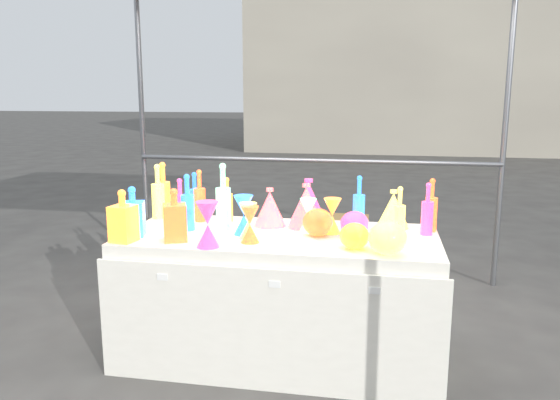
% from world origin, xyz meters
% --- Properties ---
extents(ground, '(80.00, 80.00, 0.00)m').
position_xyz_m(ground, '(0.00, 0.00, 0.00)').
color(ground, '#5A5853').
rests_on(ground, ground).
extents(display_table, '(1.84, 0.83, 0.75)m').
position_xyz_m(display_table, '(0.00, -0.01, 0.37)').
color(display_table, white).
rests_on(display_table, ground).
extents(background_building, '(14.00, 6.00, 6.00)m').
position_xyz_m(background_building, '(4.00, 14.00, 3.00)').
color(background_building, '#B3AA95').
rests_on(background_building, ground).
extents(cardboard_box_closed, '(0.57, 0.41, 0.41)m').
position_xyz_m(cardboard_box_closed, '(0.19, 1.95, 0.21)').
color(cardboard_box_closed, '#AB824D').
rests_on(cardboard_box_closed, ground).
extents(cardboard_box_flat, '(0.83, 0.65, 0.06)m').
position_xyz_m(cardboard_box_flat, '(-0.10, 2.30, 0.03)').
color(cardboard_box_flat, '#AB824D').
rests_on(cardboard_box_flat, ground).
extents(bottle_0, '(0.12, 0.12, 0.36)m').
position_xyz_m(bottle_0, '(-0.85, 0.35, 0.93)').
color(bottle_0, red).
rests_on(bottle_0, display_table).
extents(bottle_1, '(0.09, 0.09, 0.30)m').
position_xyz_m(bottle_1, '(-0.61, 0.29, 0.90)').
color(bottle_1, '#18873B').
rests_on(bottle_1, display_table).
extents(bottle_2, '(0.09, 0.09, 0.33)m').
position_xyz_m(bottle_2, '(-0.56, 0.23, 0.92)').
color(bottle_2, orange).
rests_on(bottle_2, display_table).
extents(bottle_3, '(0.10, 0.10, 0.28)m').
position_xyz_m(bottle_3, '(-0.66, 0.16, 0.89)').
color(bottle_3, blue).
rests_on(bottle_3, display_table).
extents(bottle_4, '(0.11, 0.11, 0.35)m').
position_xyz_m(bottle_4, '(-0.85, 0.26, 0.93)').
color(bottle_4, '#157E88').
rests_on(bottle_4, display_table).
extents(bottle_5, '(0.11, 0.11, 0.40)m').
position_xyz_m(bottle_5, '(-0.34, 0.01, 0.95)').
color(bottle_5, '#CD297E').
rests_on(bottle_5, display_table).
extents(bottle_6, '(0.08, 0.08, 0.28)m').
position_xyz_m(bottle_6, '(-0.39, 0.25, 0.89)').
color(bottle_6, red).
rests_on(bottle_6, display_table).
extents(bottle_7, '(0.08, 0.08, 0.34)m').
position_xyz_m(bottle_7, '(-0.55, -0.01, 0.92)').
color(bottle_7, '#18873B').
rests_on(bottle_7, display_table).
extents(decanter_0, '(0.14, 0.14, 0.29)m').
position_xyz_m(decanter_0, '(-0.81, -0.31, 0.89)').
color(decanter_0, red).
rests_on(decanter_0, display_table).
extents(decanter_1, '(0.16, 0.16, 0.29)m').
position_xyz_m(decanter_1, '(-0.54, -0.24, 0.90)').
color(decanter_1, orange).
rests_on(decanter_1, display_table).
extents(decanter_2, '(0.15, 0.15, 0.29)m').
position_xyz_m(decanter_2, '(-0.81, -0.19, 0.89)').
color(decanter_2, '#18873B').
rests_on(decanter_2, display_table).
extents(hourglass_0, '(0.12, 0.12, 0.20)m').
position_xyz_m(hourglass_0, '(-0.13, -0.21, 0.85)').
color(hourglass_0, orange).
rests_on(hourglass_0, display_table).
extents(hourglass_1, '(0.14, 0.14, 0.24)m').
position_xyz_m(hourglass_1, '(-0.32, -0.34, 0.87)').
color(hourglass_1, blue).
rests_on(hourglass_1, display_table).
extents(hourglass_2, '(0.13, 0.13, 0.20)m').
position_xyz_m(hourglass_2, '(-0.16, -0.12, 0.85)').
color(hourglass_2, '#157E88').
rests_on(hourglass_2, display_table).
extents(hourglass_3, '(0.12, 0.12, 0.20)m').
position_xyz_m(hourglass_3, '(0.15, 0.08, 0.85)').
color(hourglass_3, '#CD297E').
rests_on(hourglass_3, display_table).
extents(hourglass_4, '(0.13, 0.13, 0.21)m').
position_xyz_m(hourglass_4, '(0.29, 0.07, 0.85)').
color(hourglass_4, red).
rests_on(hourglass_4, display_table).
extents(hourglass_5, '(0.14, 0.14, 0.23)m').
position_xyz_m(hourglass_5, '(-0.20, -0.05, 0.86)').
color(hourglass_5, '#18873B').
rests_on(hourglass_5, display_table).
extents(globe_0, '(0.17, 0.17, 0.12)m').
position_xyz_m(globe_0, '(0.44, -0.23, 0.81)').
color(globe_0, red).
rests_on(globe_0, display_table).
extents(globe_1, '(0.25, 0.25, 0.15)m').
position_xyz_m(globe_1, '(0.60, -0.30, 0.83)').
color(globe_1, '#157E88').
rests_on(globe_1, display_table).
extents(globe_2, '(0.22, 0.22, 0.14)m').
position_xyz_m(globe_2, '(0.22, 0.00, 0.82)').
color(globe_2, orange).
rests_on(globe_2, display_table).
extents(globe_3, '(0.22, 0.22, 0.13)m').
position_xyz_m(globe_3, '(0.42, 0.02, 0.82)').
color(globe_3, blue).
rests_on(globe_3, display_table).
extents(lampshade_0, '(0.26, 0.26, 0.24)m').
position_xyz_m(lampshade_0, '(-0.10, 0.18, 0.87)').
color(lampshade_0, yellow).
rests_on(lampshade_0, display_table).
extents(lampshade_1, '(0.26, 0.26, 0.27)m').
position_xyz_m(lampshade_1, '(0.13, 0.19, 0.88)').
color(lampshade_1, yellow).
rests_on(lampshade_1, display_table).
extents(lampshade_2, '(0.32, 0.32, 0.28)m').
position_xyz_m(lampshade_2, '(0.13, 0.28, 0.89)').
color(lampshade_2, blue).
rests_on(lampshade_2, display_table).
extents(lampshade_3, '(0.22, 0.22, 0.23)m').
position_xyz_m(lampshade_3, '(0.64, 0.28, 0.87)').
color(lampshade_3, '#157E88').
rests_on(lampshade_3, display_table).
extents(bottle_8, '(0.09, 0.09, 0.32)m').
position_xyz_m(bottle_8, '(0.44, 0.22, 0.91)').
color(bottle_8, '#18873B').
rests_on(bottle_8, display_table).
extents(bottle_9, '(0.08, 0.08, 0.31)m').
position_xyz_m(bottle_9, '(0.86, 0.23, 0.91)').
color(bottle_9, orange).
rests_on(bottle_9, display_table).
extents(bottle_10, '(0.08, 0.08, 0.30)m').
position_xyz_m(bottle_10, '(0.83, 0.14, 0.90)').
color(bottle_10, blue).
rests_on(bottle_10, display_table).
extents(bottle_11, '(0.08, 0.08, 0.30)m').
position_xyz_m(bottle_11, '(0.67, 0.03, 0.90)').
color(bottle_11, '#157E88').
rests_on(bottle_11, display_table).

